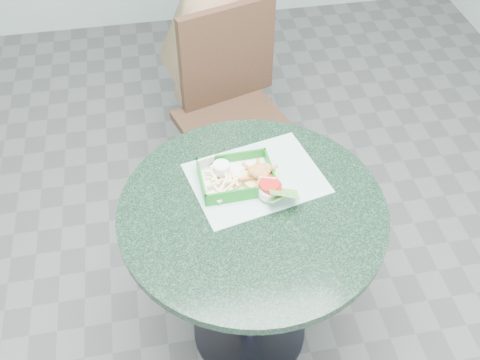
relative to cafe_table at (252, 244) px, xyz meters
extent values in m
cube|color=#303335|center=(0.00, 0.00, -0.58)|extent=(4.00, 5.00, 0.02)
cylinder|color=#2B2A36|center=(0.00, 0.00, -0.57)|extent=(0.45, 0.45, 0.02)
cylinder|color=#2B2A36|center=(0.00, 0.00, -0.20)|extent=(0.08, 0.08, 0.70)
cylinder|color=black|center=(0.00, 0.00, 0.15)|extent=(0.85, 0.85, 0.03)
cube|color=black|center=(0.08, 0.74, -0.13)|extent=(0.45, 0.45, 0.04)
cube|color=black|center=(0.08, 0.95, 0.12)|extent=(0.45, 0.04, 0.46)
cube|color=black|center=(-0.11, 0.55, -0.37)|extent=(0.04, 0.04, 0.43)
cube|color=black|center=(0.27, 0.55, -0.37)|extent=(0.04, 0.04, 0.43)
cube|color=black|center=(-0.11, 0.93, -0.37)|extent=(0.04, 0.04, 0.43)
cube|color=black|center=(0.27, 0.93, -0.37)|extent=(0.04, 0.04, 0.43)
cube|color=#8FBDB4|center=(0.04, 0.12, 0.17)|extent=(0.47, 0.39, 0.00)
cube|color=#0F6915|center=(-0.03, 0.11, 0.18)|extent=(0.23, 0.17, 0.01)
cube|color=white|center=(-0.03, 0.11, 0.18)|extent=(0.22, 0.16, 0.00)
cube|color=#0F6915|center=(-0.03, 0.20, 0.20)|extent=(0.23, 0.01, 0.04)
cube|color=#0F6915|center=(-0.03, 0.03, 0.20)|extent=(0.23, 0.01, 0.04)
cube|color=#0F6915|center=(0.08, 0.11, 0.20)|extent=(0.01, 0.17, 0.04)
cube|color=#0F6915|center=(-0.14, 0.11, 0.20)|extent=(0.01, 0.17, 0.04)
cylinder|color=#E1BF61|center=(0.04, 0.09, 0.20)|extent=(0.12, 0.12, 0.02)
cylinder|color=silver|center=(-0.07, 0.14, 0.22)|extent=(0.06, 0.06, 0.03)
cylinder|color=white|center=(-0.07, 0.14, 0.23)|extent=(0.05, 0.05, 0.00)
cylinder|color=silver|center=(0.06, 0.03, 0.20)|extent=(0.08, 0.08, 0.03)
torus|color=white|center=(0.06, 0.03, 0.22)|extent=(0.07, 0.07, 0.01)
cylinder|color=#B8150E|center=(0.06, 0.03, 0.22)|extent=(0.07, 0.07, 0.01)
camera|label=1|loc=(-0.25, -1.12, 1.51)|focal=42.00mm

